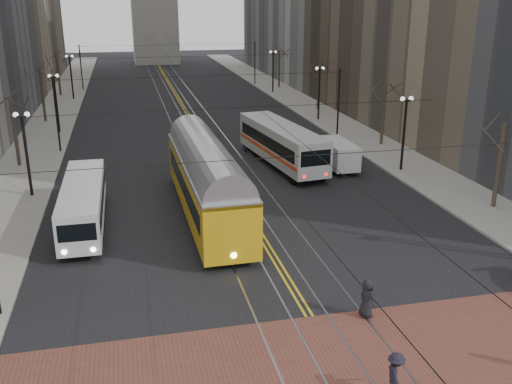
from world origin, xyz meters
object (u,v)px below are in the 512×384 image
rear_bus (281,145)px  sedan_grey (305,146)px  streetcar (207,187)px  pedestrian_a (367,298)px  pedestrian_d (395,375)px  cargo_van (338,155)px  transit_bus (84,205)px

rear_bus → sedan_grey: 3.80m
streetcar → pedestrian_a: (4.85, -13.36, -1.00)m
sedan_grey → pedestrian_d: 31.49m
pedestrian_a → pedestrian_d: (-1.13, -5.00, -0.04)m
rear_bus → cargo_van: size_ratio=2.51×
rear_bus → sedan_grey: (2.78, 2.45, -0.84)m
transit_bus → pedestrian_d: transit_bus is taller
sedan_grey → rear_bus: bearing=-134.4°
sedan_grey → streetcar: bearing=-125.4°
rear_bus → pedestrian_a: 23.51m
sedan_grey → pedestrian_d: size_ratio=2.82×
transit_bus → streetcar: (7.36, 0.15, 0.55)m
streetcar → cargo_van: 14.01m
cargo_van → transit_bus: bearing=-156.8°
transit_bus → rear_bus: rear_bus is taller
rear_bus → cargo_van: bearing=-35.1°
rear_bus → pedestrian_d: size_ratio=7.56×
cargo_van → sedan_grey: cargo_van is taller
streetcar → sedan_grey: streetcar is taller
cargo_van → sedan_grey: bearing=105.9°
cargo_van → pedestrian_a: bearing=-107.3°
streetcar → pedestrian_d: streetcar is taller
transit_bus → streetcar: size_ratio=0.67×
sedan_grey → pedestrian_d: bearing=-97.8°
cargo_van → pedestrian_d: size_ratio=3.01×
cargo_van → pedestrian_a: size_ratio=2.87×
cargo_van → pedestrian_a: cargo_van is taller
sedan_grey → pedestrian_a: (-5.43, -25.80, 0.09)m
streetcar → pedestrian_a: 14.25m
cargo_van → pedestrian_d: bearing=-106.4°
streetcar → pedestrian_a: size_ratio=9.21×
cargo_van → sedan_grey: size_ratio=1.07×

